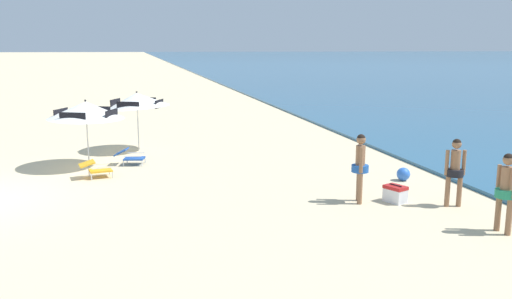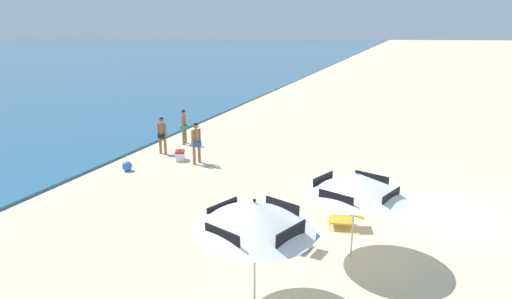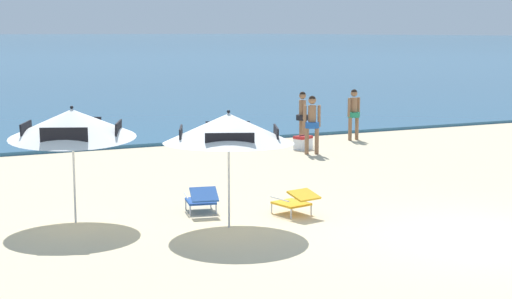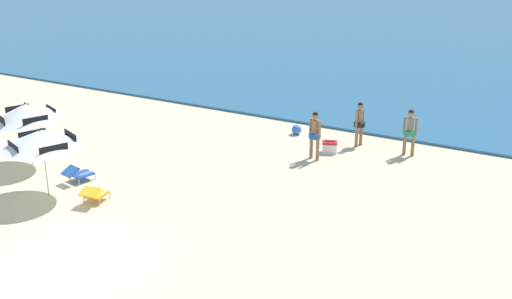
{
  "view_description": "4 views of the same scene",
  "coord_description": "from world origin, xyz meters",
  "px_view_note": "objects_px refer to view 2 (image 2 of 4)",
  "views": [
    {
      "loc": [
        13.21,
        3.84,
        3.59
      ],
      "look_at": [
        -1.27,
        7.17,
        0.72
      ],
      "focal_mm": 37.29,
      "sensor_mm": 36.0,
      "label": 1
    },
    {
      "loc": [
        -12.21,
        1.72,
        4.86
      ],
      "look_at": [
        -0.4,
        5.67,
        1.47
      ],
      "focal_mm": 29.68,
      "sensor_mm": 36.0,
      "label": 2
    },
    {
      "loc": [
        -8.67,
        -9.69,
        3.39
      ],
      "look_at": [
        -1.3,
        5.6,
        0.8
      ],
      "focal_mm": 54.72,
      "sensor_mm": 36.0,
      "label": 3
    },
    {
      "loc": [
        10.27,
        -9.52,
        7.58
      ],
      "look_at": [
        1.42,
        6.05,
        1.13
      ],
      "focal_mm": 45.67,
      "sensor_mm": 36.0,
      "label": 4
    }
  ],
  "objects_px": {
    "beach_umbrella_striped_second": "(254,215)",
    "person_standing_beside": "(184,124)",
    "beach_umbrella_striped_main": "(355,184)",
    "person_wading_in": "(196,140)",
    "lounge_chair_under_umbrella": "(298,238)",
    "cooler_box": "(180,155)",
    "lounge_chair_beside_umbrella": "(346,217)",
    "person_standing_near_shore": "(162,133)",
    "beach_ball": "(127,166)"
  },
  "relations": [
    {
      "from": "person_standing_beside",
      "to": "cooler_box",
      "type": "distance_m",
      "value": 2.72
    },
    {
      "from": "lounge_chair_under_umbrella",
      "to": "lounge_chair_beside_umbrella",
      "type": "xyz_separation_m",
      "value": [
        1.5,
        -0.92,
        0.01
      ]
    },
    {
      "from": "beach_ball",
      "to": "person_standing_beside",
      "type": "bearing_deg",
      "value": -1.83
    },
    {
      "from": "cooler_box",
      "to": "person_wading_in",
      "type": "bearing_deg",
      "value": -102.66
    },
    {
      "from": "beach_umbrella_striped_main",
      "to": "lounge_chair_beside_umbrella",
      "type": "height_order",
      "value": "beach_umbrella_striped_main"
    },
    {
      "from": "cooler_box",
      "to": "beach_ball",
      "type": "height_order",
      "value": "cooler_box"
    },
    {
      "from": "lounge_chair_under_umbrella",
      "to": "beach_ball",
      "type": "bearing_deg",
      "value": 62.9
    },
    {
      "from": "beach_umbrella_striped_second",
      "to": "person_standing_beside",
      "type": "height_order",
      "value": "beach_umbrella_striped_second"
    },
    {
      "from": "lounge_chair_under_umbrella",
      "to": "person_standing_near_shore",
      "type": "relative_size",
      "value": 0.62
    },
    {
      "from": "lounge_chair_beside_umbrella",
      "to": "person_wading_in",
      "type": "height_order",
      "value": "person_wading_in"
    },
    {
      "from": "person_wading_in",
      "to": "beach_ball",
      "type": "relative_size",
      "value": 4.48
    },
    {
      "from": "lounge_chair_beside_umbrella",
      "to": "person_standing_beside",
      "type": "bearing_deg",
      "value": 51.33
    },
    {
      "from": "lounge_chair_beside_umbrella",
      "to": "beach_ball",
      "type": "xyz_separation_m",
      "value": [
        2.23,
        8.22,
        -0.1
      ]
    },
    {
      "from": "beach_umbrella_striped_main",
      "to": "cooler_box",
      "type": "height_order",
      "value": "beach_umbrella_striped_main"
    },
    {
      "from": "person_wading_in",
      "to": "cooler_box",
      "type": "xyz_separation_m",
      "value": [
        0.19,
        0.83,
        -0.74
      ]
    },
    {
      "from": "beach_umbrella_striped_main",
      "to": "lounge_chair_beside_umbrella",
      "type": "xyz_separation_m",
      "value": [
        1.48,
        0.3,
        -1.46
      ]
    },
    {
      "from": "beach_umbrella_striped_second",
      "to": "lounge_chair_beside_umbrella",
      "type": "height_order",
      "value": "beach_umbrella_striped_second"
    },
    {
      "from": "person_standing_beside",
      "to": "person_wading_in",
      "type": "xyz_separation_m",
      "value": [
        -2.58,
        -1.89,
        0.02
      ]
    },
    {
      "from": "beach_umbrella_striped_main",
      "to": "lounge_chair_beside_umbrella",
      "type": "distance_m",
      "value": 2.1
    },
    {
      "from": "person_standing_beside",
      "to": "beach_ball",
      "type": "bearing_deg",
      "value": 178.17
    },
    {
      "from": "lounge_chair_beside_umbrella",
      "to": "cooler_box",
      "type": "xyz_separation_m",
      "value": [
        4.07,
        7.02,
        -0.08
      ]
    },
    {
      "from": "beach_umbrella_striped_second",
      "to": "person_wading_in",
      "type": "xyz_separation_m",
      "value": [
        7.69,
        4.97,
        -0.84
      ]
    },
    {
      "from": "beach_umbrella_striped_main",
      "to": "beach_umbrella_striped_second",
      "type": "bearing_deg",
      "value": 146.89
    },
    {
      "from": "cooler_box",
      "to": "person_standing_beside",
      "type": "bearing_deg",
      "value": 23.88
    },
    {
      "from": "beach_umbrella_striped_main",
      "to": "person_standing_near_shore",
      "type": "relative_size",
      "value": 2.03
    },
    {
      "from": "lounge_chair_beside_umbrella",
      "to": "person_wading_in",
      "type": "bearing_deg",
      "value": 57.9
    },
    {
      "from": "person_wading_in",
      "to": "beach_ball",
      "type": "bearing_deg",
      "value": 129.15
    },
    {
      "from": "lounge_chair_under_umbrella",
      "to": "person_wading_in",
      "type": "bearing_deg",
      "value": 44.38
    },
    {
      "from": "beach_umbrella_striped_second",
      "to": "lounge_chair_under_umbrella",
      "type": "distance_m",
      "value": 2.77
    },
    {
      "from": "beach_umbrella_striped_main",
      "to": "lounge_chair_under_umbrella",
      "type": "xyz_separation_m",
      "value": [
        -0.02,
        1.22,
        -1.47
      ]
    },
    {
      "from": "beach_umbrella_striped_main",
      "to": "lounge_chair_under_umbrella",
      "type": "distance_m",
      "value": 1.91
    },
    {
      "from": "lounge_chair_under_umbrella",
      "to": "cooler_box",
      "type": "distance_m",
      "value": 8.26
    },
    {
      "from": "person_standing_near_shore",
      "to": "cooler_box",
      "type": "distance_m",
      "value": 1.46
    },
    {
      "from": "person_standing_near_shore",
      "to": "lounge_chair_under_umbrella",
      "type": "bearing_deg",
      "value": -130.5
    },
    {
      "from": "person_standing_beside",
      "to": "person_wading_in",
      "type": "height_order",
      "value": "person_wading_in"
    },
    {
      "from": "lounge_chair_beside_umbrella",
      "to": "beach_ball",
      "type": "distance_m",
      "value": 8.51
    },
    {
      "from": "beach_umbrella_striped_second",
      "to": "lounge_chair_under_umbrella",
      "type": "bearing_deg",
      "value": -7.45
    },
    {
      "from": "beach_umbrella_striped_main",
      "to": "person_standing_near_shore",
      "type": "distance_m",
      "value": 10.48
    },
    {
      "from": "beach_umbrella_striped_main",
      "to": "beach_ball",
      "type": "bearing_deg",
      "value": 66.45
    },
    {
      "from": "lounge_chair_beside_umbrella",
      "to": "person_wading_in",
      "type": "xyz_separation_m",
      "value": [
        3.88,
        6.19,
        0.66
      ]
    },
    {
      "from": "beach_ball",
      "to": "beach_umbrella_striped_second",
      "type": "bearing_deg",
      "value": -130.81
    },
    {
      "from": "beach_umbrella_striped_second",
      "to": "person_wading_in",
      "type": "distance_m",
      "value": 9.19
    },
    {
      "from": "lounge_chair_beside_umbrella",
      "to": "person_wading_in",
      "type": "relative_size",
      "value": 0.58
    },
    {
      "from": "lounge_chair_under_umbrella",
      "to": "person_standing_beside",
      "type": "relative_size",
      "value": 0.61
    },
    {
      "from": "cooler_box",
      "to": "lounge_chair_beside_umbrella",
      "type": "bearing_deg",
      "value": -120.1
    },
    {
      "from": "beach_umbrella_striped_second",
      "to": "cooler_box",
      "type": "xyz_separation_m",
      "value": [
        7.88,
        5.8,
        -1.58
      ]
    },
    {
      "from": "beach_umbrella_striped_main",
      "to": "person_standing_beside",
      "type": "relative_size",
      "value": 2.0
    },
    {
      "from": "lounge_chair_beside_umbrella",
      "to": "cooler_box",
      "type": "relative_size",
      "value": 1.6
    },
    {
      "from": "person_wading_in",
      "to": "person_standing_beside",
      "type": "bearing_deg",
      "value": 36.22
    },
    {
      "from": "person_standing_near_shore",
      "to": "beach_ball",
      "type": "xyz_separation_m",
      "value": [
        -2.44,
        0.07,
        -0.73
      ]
    }
  ]
}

